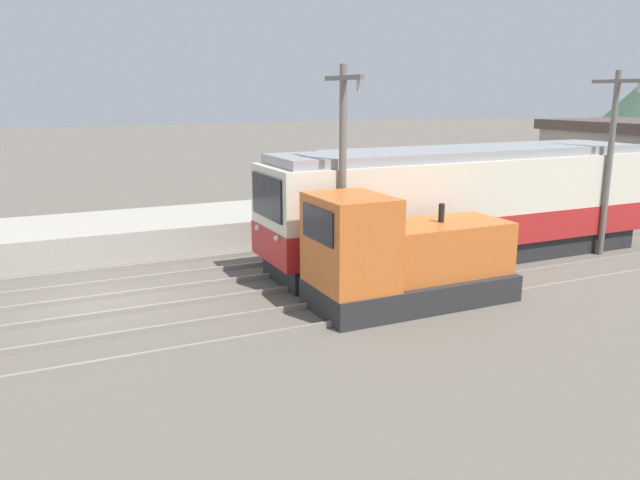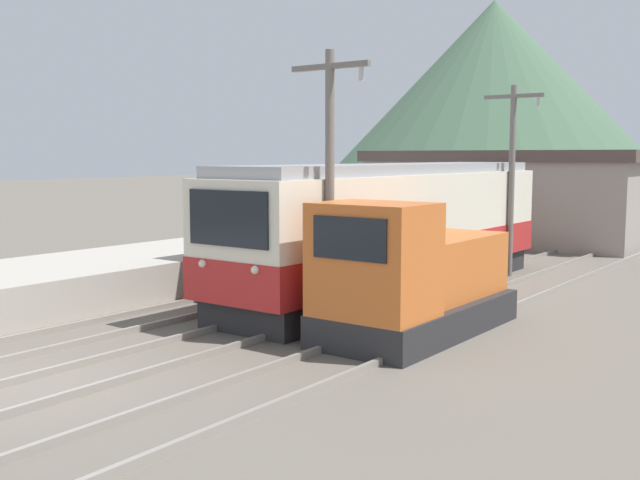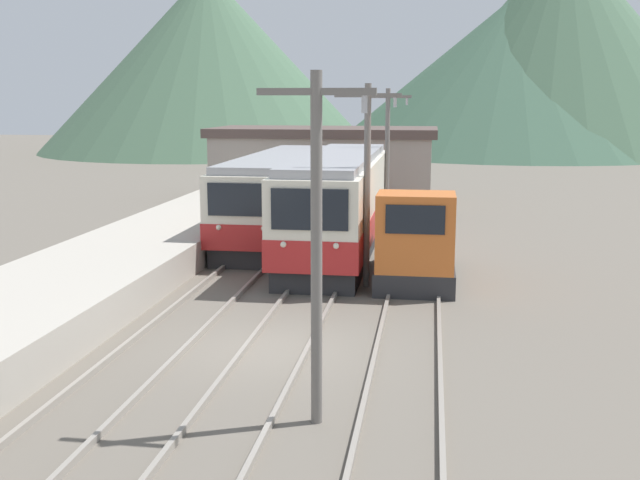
% 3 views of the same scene
% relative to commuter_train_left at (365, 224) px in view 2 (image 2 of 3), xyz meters
% --- Properties ---
extents(ground_plane, '(200.00, 200.00, 0.00)m').
position_rel_commuter_train_left_xyz_m(ground_plane, '(2.60, -14.26, -1.62)').
color(ground_plane, '#665E54').
extents(track_center, '(1.54, 60.00, 0.14)m').
position_rel_commuter_train_left_xyz_m(track_center, '(2.80, -14.26, -1.55)').
color(track_center, gray).
rests_on(track_center, ground).
extents(track_right, '(1.54, 60.00, 0.14)m').
position_rel_commuter_train_left_xyz_m(track_right, '(5.80, -14.26, -1.55)').
color(track_right, gray).
rests_on(track_right, ground).
extents(commuter_train_left, '(2.84, 13.37, 3.47)m').
position_rel_commuter_train_left_xyz_m(commuter_train_left, '(0.00, 0.00, 0.00)').
color(commuter_train_left, '#28282B').
rests_on(commuter_train_left, ground).
extents(commuter_train_center, '(2.84, 13.89, 3.70)m').
position_rel_commuter_train_left_xyz_m(commuter_train_center, '(2.80, -2.73, 0.10)').
color(commuter_train_center, '#28282B').
rests_on(commuter_train_center, ground).
extents(shunting_locomotive, '(2.40, 5.49, 3.00)m').
position_rel_commuter_train_left_xyz_m(shunting_locomotive, '(5.80, -7.00, -0.41)').
color(shunting_locomotive, '#28282B').
rests_on(shunting_locomotive, ground).
extents(catenary_mast_mid, '(2.00, 0.20, 6.17)m').
position_rel_commuter_train_left_xyz_m(catenary_mast_mid, '(4.31, -8.00, 1.78)').
color(catenary_mast_mid, slate).
rests_on(catenary_mast_mid, ground).
extents(catenary_mast_far, '(2.00, 0.20, 6.17)m').
position_rel_commuter_train_left_xyz_m(catenary_mast_far, '(4.31, 2.05, 1.78)').
color(catenary_mast_far, slate).
rests_on(catenary_mast_far, ground).
extents(station_building, '(12.60, 6.30, 4.16)m').
position_rel_commuter_train_left_xyz_m(station_building, '(0.19, 11.74, 0.48)').
color(station_building, gray).
rests_on(station_building, ground).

